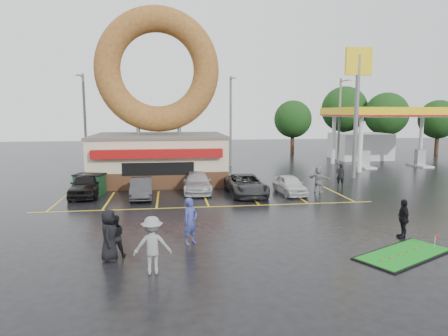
{
  "coord_description": "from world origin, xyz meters",
  "views": [
    {
      "loc": [
        -2.23,
        -19.08,
        5.43
      ],
      "look_at": [
        0.94,
        3.82,
        2.2
      ],
      "focal_mm": 32.0,
      "sensor_mm": 36.0,
      "label": 1
    }
  ],
  "objects": [
    {
      "name": "ground",
      "position": [
        0.0,
        0.0,
        0.0
      ],
      "size": [
        120.0,
        120.0,
        0.0
      ],
      "primitive_type": "plane",
      "color": "black",
      "rests_on": "ground"
    },
    {
      "name": "donut_shop",
      "position": [
        -3.0,
        12.97,
        4.46
      ],
      "size": [
        10.2,
        8.7,
        13.5
      ],
      "color": "#472B19",
      "rests_on": "ground"
    },
    {
      "name": "gas_station",
      "position": [
        20.0,
        20.94,
        3.7
      ],
      "size": [
        12.3,
        13.65,
        5.9
      ],
      "color": "silver",
      "rests_on": "ground"
    },
    {
      "name": "shell_sign",
      "position": [
        13.0,
        12.0,
        7.38
      ],
      "size": [
        2.2,
        0.36,
        10.6
      ],
      "color": "slate",
      "rests_on": "ground"
    },
    {
      "name": "streetlight_left",
      "position": [
        -10.0,
        19.92,
        4.78
      ],
      "size": [
        0.4,
        2.21,
        9.0
      ],
      "color": "slate",
      "rests_on": "ground"
    },
    {
      "name": "streetlight_mid",
      "position": [
        4.0,
        20.92,
        4.78
      ],
      "size": [
        0.4,
        2.21,
        9.0
      ],
      "color": "slate",
      "rests_on": "ground"
    },
    {
      "name": "streetlight_right",
      "position": [
        16.0,
        21.92,
        4.78
      ],
      "size": [
        0.4,
        2.21,
        9.0
      ],
      "color": "slate",
      "rests_on": "ground"
    },
    {
      "name": "tree_far_a",
      "position": [
        26.0,
        30.0,
        5.18
      ],
      "size": [
        5.6,
        5.6,
        8.0
      ],
      "color": "#332114",
      "rests_on": "ground"
    },
    {
      "name": "tree_far_b",
      "position": [
        32.0,
        28.0,
        4.53
      ],
      "size": [
        4.9,
        4.9,
        7.0
      ],
      "color": "#332114",
      "rests_on": "ground"
    },
    {
      "name": "tree_far_c",
      "position": [
        22.0,
        34.0,
        5.84
      ],
      "size": [
        6.3,
        6.3,
        9.0
      ],
      "color": "#332114",
      "rests_on": "ground"
    },
    {
      "name": "tree_far_d",
      "position": [
        14.0,
        32.0,
        4.53
      ],
      "size": [
        4.9,
        4.9,
        7.0
      ],
      "color": "#332114",
      "rests_on": "ground"
    },
    {
      "name": "car_black",
      "position": [
        -7.61,
        7.47,
        0.76
      ],
      "size": [
        1.81,
        4.45,
        1.51
      ],
      "primitive_type": "imported",
      "rotation": [
        0.0,
        0.0,
        0.0
      ],
      "color": "black",
      "rests_on": "ground"
    },
    {
      "name": "car_dgrey",
      "position": [
        -4.03,
        6.42,
        0.63
      ],
      "size": [
        1.5,
        3.9,
        1.27
      ],
      "primitive_type": "imported",
      "rotation": [
        0.0,
        0.0,
        0.04
      ],
      "color": "#2E2E30",
      "rests_on": "ground"
    },
    {
      "name": "car_silver",
      "position": [
        -0.36,
        7.85,
        0.67
      ],
      "size": [
        2.03,
        4.65,
        1.33
      ],
      "primitive_type": "imported",
      "rotation": [
        0.0,
        0.0,
        -0.04
      ],
      "color": "#B4B5BA",
      "rests_on": "ground"
    },
    {
      "name": "car_grey",
      "position": [
        2.77,
        6.38,
        0.69
      ],
      "size": [
        2.4,
        5.0,
        1.37
      ],
      "primitive_type": "imported",
      "rotation": [
        0.0,
        0.0,
        0.02
      ],
      "color": "#2B2B2D",
      "rests_on": "ground"
    },
    {
      "name": "car_white",
      "position": [
        5.73,
        6.32,
        0.63
      ],
      "size": [
        1.72,
        3.8,
        1.27
      ],
      "primitive_type": "imported",
      "rotation": [
        0.0,
        0.0,
        0.06
      ],
      "color": "silver",
      "rests_on": "ground"
    },
    {
      "name": "person_blue",
      "position": [
        -1.4,
        -2.98,
        0.97
      ],
      "size": [
        0.84,
        0.82,
        1.94
      ],
      "primitive_type": "imported",
      "rotation": [
        0.0,
        0.0,
        0.72
      ],
      "color": "navy",
      "rests_on": "ground"
    },
    {
      "name": "person_blackjkt",
      "position": [
        -4.32,
        -4.19,
        0.82
      ],
      "size": [
        0.91,
        0.78,
        1.63
      ],
      "primitive_type": "imported",
      "rotation": [
        0.0,
        0.0,
        3.38
      ],
      "color": "black",
      "rests_on": "ground"
    },
    {
      "name": "person_hoodie",
      "position": [
        -2.85,
        -5.9,
        0.99
      ],
      "size": [
        1.3,
        0.77,
        1.98
      ],
      "primitive_type": "imported",
      "rotation": [
        0.0,
        0.0,
        3.17
      ],
      "color": "gray",
      "rests_on": "ground"
    },
    {
      "name": "person_bystander",
      "position": [
        -4.48,
        -4.48,
        0.96
      ],
      "size": [
        0.66,
        0.97,
        1.93
      ],
      "primitive_type": "imported",
      "rotation": [
        0.0,
        0.0,
        1.52
      ],
      "color": "black",
      "rests_on": "ground"
    },
    {
      "name": "person_cameraman",
      "position": [
        7.8,
        -3.46,
        0.86
      ],
      "size": [
        0.6,
        1.06,
        1.71
      ],
      "primitive_type": "imported",
      "rotation": [
        0.0,
        0.0,
        -1.76
      ],
      "color": "black",
      "rests_on": "ground"
    },
    {
      "name": "person_walker_near",
      "position": [
        7.85,
        6.64,
        0.9
      ],
      "size": [
        1.51,
        1.61,
        1.8
      ],
      "primitive_type": "imported",
      "rotation": [
        0.0,
        0.0,
        2.29
      ],
      "color": "gray",
      "rests_on": "ground"
    },
    {
      "name": "person_walker_far",
      "position": [
        10.23,
        8.42,
        0.86
      ],
      "size": [
        0.71,
        0.55,
        1.72
      ],
      "primitive_type": "imported",
      "rotation": [
        0.0,
        0.0,
        2.9
      ],
      "color": "black",
      "rests_on": "ground"
    },
    {
      "name": "dumpster",
      "position": [
        -7.5,
        8.06,
        0.65
      ],
      "size": [
        2.03,
        1.59,
        1.3
      ],
      "primitive_type": "cube",
      "rotation": [
        0.0,
        0.0,
        -0.24
      ],
      "color": "#183E23",
      "rests_on": "ground"
    },
    {
      "name": "putting_green",
      "position": [
        6.66,
        -5.45,
        0.03
      ],
      "size": [
        4.53,
        3.52,
        0.52
      ],
      "color": "black",
      "rests_on": "ground"
    }
  ]
}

